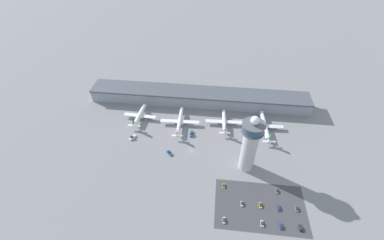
{
  "coord_description": "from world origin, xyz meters",
  "views": [
    {
      "loc": [
        17.76,
        -150.27,
        165.2
      ],
      "look_at": [
        -2.32,
        27.49,
        11.38
      ],
      "focal_mm": 24.0,
      "sensor_mm": 36.0,
      "label": 1
    }
  ],
  "objects_px": {
    "service_truck_water": "(192,134)",
    "car_yellow_taxi": "(301,228)",
    "airplane_gate_charlie": "(224,122)",
    "car_green_van": "(279,208)",
    "service_truck_fuel": "(246,151)",
    "service_truck_baggage": "(169,153)",
    "service_truck_catering": "(132,137)",
    "airplane_gate_delta": "(265,126)",
    "car_grey_coupe": "(242,204)",
    "car_blue_compact": "(297,209)",
    "car_navy_sedan": "(277,191)",
    "car_red_hatchback": "(281,226)",
    "car_white_wagon": "(261,205)",
    "control_tower": "(250,144)",
    "car_silver_sedan": "(262,224)",
    "airplane_gate_alpha": "(140,116)",
    "airplane_gate_bravo": "(180,122)",
    "car_black_suv": "(224,186)",
    "car_maroon_suv": "(224,220)"
  },
  "relations": [
    {
      "from": "service_truck_catering",
      "to": "service_truck_water",
      "type": "distance_m",
      "value": 54.12
    },
    {
      "from": "service_truck_water",
      "to": "car_blue_compact",
      "type": "distance_m",
      "value": 105.77
    },
    {
      "from": "airplane_gate_alpha",
      "to": "airplane_gate_delta",
      "type": "relative_size",
      "value": 0.78
    },
    {
      "from": "airplane_gate_charlie",
      "to": "car_blue_compact",
      "type": "bearing_deg",
      "value": -57.98
    },
    {
      "from": "service_truck_catering",
      "to": "service_truck_fuel",
      "type": "xyz_separation_m",
      "value": [
        102.38,
        -5.76,
        0.03
      ]
    },
    {
      "from": "airplane_gate_charlie",
      "to": "car_green_van",
      "type": "relative_size",
      "value": 7.46
    },
    {
      "from": "car_green_van",
      "to": "car_white_wagon",
      "type": "distance_m",
      "value": 12.67
    },
    {
      "from": "car_grey_coupe",
      "to": "airplane_gate_alpha",
      "type": "bearing_deg",
      "value": 139.3
    },
    {
      "from": "car_grey_coupe",
      "to": "car_blue_compact",
      "type": "height_order",
      "value": "car_blue_compact"
    },
    {
      "from": "car_navy_sedan",
      "to": "service_truck_fuel",
      "type": "bearing_deg",
      "value": 119.29
    },
    {
      "from": "service_truck_fuel",
      "to": "service_truck_baggage",
      "type": "height_order",
      "value": "service_truck_fuel"
    },
    {
      "from": "airplane_gate_bravo",
      "to": "airplane_gate_delta",
      "type": "distance_m",
      "value": 80.62
    },
    {
      "from": "car_grey_coupe",
      "to": "service_truck_fuel",
      "type": "bearing_deg",
      "value": 83.81
    },
    {
      "from": "car_green_van",
      "to": "car_white_wagon",
      "type": "relative_size",
      "value": 1.07
    },
    {
      "from": "service_truck_fuel",
      "to": "car_red_hatchback",
      "type": "height_order",
      "value": "service_truck_fuel"
    },
    {
      "from": "service_truck_water",
      "to": "car_yellow_taxi",
      "type": "height_order",
      "value": "service_truck_water"
    },
    {
      "from": "airplane_gate_delta",
      "to": "car_red_hatchback",
      "type": "height_order",
      "value": "airplane_gate_delta"
    },
    {
      "from": "service_truck_catering",
      "to": "car_yellow_taxi",
      "type": "xyz_separation_m",
      "value": [
        135.0,
        -70.2,
        -0.41
      ]
    },
    {
      "from": "airplane_gate_bravo",
      "to": "car_navy_sedan",
      "type": "bearing_deg",
      "value": -38.3
    },
    {
      "from": "car_grey_coupe",
      "to": "car_yellow_taxi",
      "type": "relative_size",
      "value": 0.9
    },
    {
      "from": "control_tower",
      "to": "car_navy_sedan",
      "type": "height_order",
      "value": "control_tower"
    },
    {
      "from": "airplane_gate_bravo",
      "to": "car_grey_coupe",
      "type": "height_order",
      "value": "airplane_gate_bravo"
    },
    {
      "from": "airplane_gate_delta",
      "to": "service_truck_water",
      "type": "xyz_separation_m",
      "value": [
        -67.75,
        -14.59,
        -2.9
      ]
    },
    {
      "from": "service_truck_catering",
      "to": "car_black_suv",
      "type": "bearing_deg",
      "value": -26.97
    },
    {
      "from": "control_tower",
      "to": "service_truck_baggage",
      "type": "relative_size",
      "value": 8.57
    },
    {
      "from": "car_green_van",
      "to": "car_red_hatchback",
      "type": "bearing_deg",
      "value": -91.92
    },
    {
      "from": "service_truck_baggage",
      "to": "car_green_van",
      "type": "bearing_deg",
      "value": -26.22
    },
    {
      "from": "car_white_wagon",
      "to": "car_maroon_suv",
      "type": "bearing_deg",
      "value": -150.89
    },
    {
      "from": "service_truck_catering",
      "to": "car_yellow_taxi",
      "type": "distance_m",
      "value": 152.16
    },
    {
      "from": "car_navy_sedan",
      "to": "car_blue_compact",
      "type": "relative_size",
      "value": 1.03
    },
    {
      "from": "car_silver_sedan",
      "to": "car_blue_compact",
      "type": "xyz_separation_m",
      "value": [
        25.04,
        13.72,
        0.08
      ]
    },
    {
      "from": "service_truck_catering",
      "to": "car_navy_sedan",
      "type": "distance_m",
      "value": 130.29
    },
    {
      "from": "car_silver_sedan",
      "to": "car_green_van",
      "type": "bearing_deg",
      "value": 45.04
    },
    {
      "from": "car_black_suv",
      "to": "car_blue_compact",
      "type": "relative_size",
      "value": 0.91
    },
    {
      "from": "airplane_gate_alpha",
      "to": "service_truck_fuel",
      "type": "distance_m",
      "value": 108.02
    },
    {
      "from": "airplane_gate_charlie",
      "to": "service_truck_water",
      "type": "xyz_separation_m",
      "value": [
        -29.59,
        -16.77,
        -3.06
      ]
    },
    {
      "from": "car_grey_coupe",
      "to": "car_white_wagon",
      "type": "height_order",
      "value": "car_grey_coupe"
    },
    {
      "from": "car_silver_sedan",
      "to": "car_green_van",
      "type": "distance_m",
      "value": 18.11
    },
    {
      "from": "car_black_suv",
      "to": "car_maroon_suv",
      "type": "bearing_deg",
      "value": -88.59
    },
    {
      "from": "service_truck_catering",
      "to": "service_truck_fuel",
      "type": "relative_size",
      "value": 1.09
    },
    {
      "from": "control_tower",
      "to": "service_truck_water",
      "type": "relative_size",
      "value": 6.45
    },
    {
      "from": "service_truck_water",
      "to": "car_red_hatchback",
      "type": "xyz_separation_m",
      "value": [
        69.22,
        -81.22,
        -0.4
      ]
    },
    {
      "from": "control_tower",
      "to": "car_red_hatchback",
      "type": "distance_m",
      "value": 59.25
    },
    {
      "from": "airplane_gate_charlie",
      "to": "service_truck_catering",
      "type": "relative_size",
      "value": 4.6
    },
    {
      "from": "airplane_gate_bravo",
      "to": "car_white_wagon",
      "type": "relative_size",
      "value": 9.05
    },
    {
      "from": "car_grey_coupe",
      "to": "car_silver_sedan",
      "type": "distance_m",
      "value": 18.68
    },
    {
      "from": "airplane_gate_alpha",
      "to": "car_white_wagon",
      "type": "bearing_deg",
      "value": -37.06
    },
    {
      "from": "airplane_gate_delta",
      "to": "service_truck_baggage",
      "type": "xyz_separation_m",
      "value": [
        -83.94,
        -40.13,
        -3.05
      ]
    },
    {
      "from": "car_red_hatchback",
      "to": "car_yellow_taxi",
      "type": "relative_size",
      "value": 0.94
    },
    {
      "from": "airplane_gate_delta",
      "to": "car_red_hatchback",
      "type": "distance_m",
      "value": 95.88
    }
  ]
}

